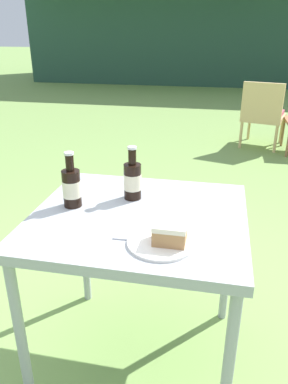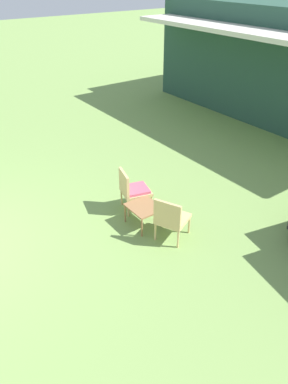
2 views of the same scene
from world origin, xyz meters
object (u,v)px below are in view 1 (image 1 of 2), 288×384
patio_table (139,231)px  cola_bottle_far (72,187)px  cake_on_plate (166,237)px  wicker_chair_cushioned (263,113)px  cola_bottle_near (133,180)px

patio_table → cola_bottle_far: 0.32m
cola_bottle_far → patio_table: bearing=-3.6°
patio_table → cola_bottle_far: (-0.28, 0.02, 0.16)m
cola_bottle_far → cake_on_plate: bearing=-28.0°
wicker_chair_cushioned → cola_bottle_near: 3.63m
patio_table → cake_on_plate: size_ratio=3.61×
patio_table → cola_bottle_far: cola_bottle_far is taller
patio_table → cola_bottle_far: bearing=176.4°
patio_table → cake_on_plate: bearing=-56.2°
cola_bottle_near → patio_table: bearing=-67.6°
wicker_chair_cushioned → patio_table: 3.73m
cola_bottle_near → cola_bottle_far: 0.25m
cola_bottle_far → cola_bottle_near: bearing=28.8°
wicker_chair_cushioned → cola_bottle_near: (-0.86, -3.50, 0.39)m
cola_bottle_near → cola_bottle_far: bearing=-151.2°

